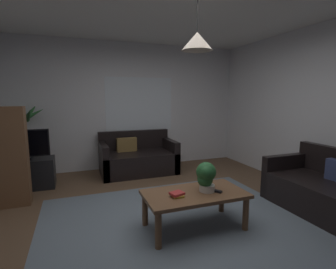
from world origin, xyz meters
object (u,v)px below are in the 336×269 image
at_px(couch_right_side, 329,193).
at_px(remote_on_table_0, 215,191).
at_px(couch_under_window, 138,159).
at_px(potted_palm_corner, 26,143).
at_px(book_on_table_0, 178,196).
at_px(book_on_table_1, 177,193).
at_px(pendant_lamp, 197,41).
at_px(coffee_table, 195,198).
at_px(tv, 23,145).
at_px(tv_stand, 26,174).
at_px(potted_plant_on_table, 206,175).

xyz_separation_m(couch_right_side, remote_on_table_0, (-1.61, 0.20, 0.17)).
bearing_deg(couch_under_window, potted_palm_corner, 172.45).
xyz_separation_m(book_on_table_0, book_on_table_1, (-0.01, 0.01, 0.03)).
xyz_separation_m(couch_under_window, pendant_lamp, (0.10, -2.40, 1.84)).
relative_size(coffee_table, pendant_lamp, 1.85).
bearing_deg(pendant_lamp, potted_palm_corner, 128.51).
xyz_separation_m(couch_under_window, tv, (-1.98, -0.28, 0.48)).
bearing_deg(pendant_lamp, tv, 134.41).
distance_m(couch_under_window, book_on_table_1, 2.46).
height_order(remote_on_table_0, potted_palm_corner, potted_palm_corner).
height_order(remote_on_table_0, tv_stand, tv_stand).
distance_m(potted_plant_on_table, potted_palm_corner, 3.51).
relative_size(couch_right_side, potted_plant_on_table, 4.35).
distance_m(remote_on_table_0, potted_plant_on_table, 0.21).
height_order(couch_right_side, remote_on_table_0, couch_right_side).
bearing_deg(book_on_table_1, coffee_table, 11.04).
xyz_separation_m(book_on_table_1, pendant_lamp, (0.24, 0.05, 1.64)).
bearing_deg(book_on_table_0, couch_right_side, -5.70).
distance_m(book_on_table_0, pendant_lamp, 1.69).
bearing_deg(remote_on_table_0, couch_under_window, 62.67).
height_order(couch_under_window, book_on_table_1, couch_under_window).
xyz_separation_m(couch_right_side, potted_palm_corner, (-3.96, 2.93, 0.42)).
xyz_separation_m(couch_right_side, potted_plant_on_table, (-1.70, 0.25, 0.35)).
height_order(couch_right_side, pendant_lamp, pendant_lamp).
bearing_deg(coffee_table, couch_under_window, 92.28).
xyz_separation_m(couch_under_window, tv_stand, (-1.98, -0.26, -0.02)).
relative_size(couch_right_side, pendant_lamp, 2.37).
bearing_deg(tv, potted_plant_on_table, -43.98).
bearing_deg(potted_palm_corner, couch_under_window, -7.55).
distance_m(couch_right_side, coffee_table, 1.86).
relative_size(couch_under_window, tv, 1.86).
bearing_deg(pendant_lamp, couch_under_window, 92.28).
relative_size(remote_on_table_0, tv_stand, 0.18).
xyz_separation_m(tv, pendant_lamp, (2.08, -2.12, 1.36)).
height_order(couch_right_side, book_on_table_0, couch_right_side).
xyz_separation_m(couch_under_window, potted_plant_on_table, (0.23, -2.42, 0.35)).
height_order(tv, pendant_lamp, pendant_lamp).
bearing_deg(remote_on_table_0, pendant_lamp, 129.41).
relative_size(book_on_table_1, pendant_lamp, 0.22).
height_order(potted_plant_on_table, tv_stand, potted_plant_on_table).
xyz_separation_m(couch_right_side, coffee_table, (-1.84, 0.26, 0.09)).
bearing_deg(tv_stand, book_on_table_1, -50.02).
bearing_deg(potted_plant_on_table, tv_stand, 135.73).
height_order(book_on_table_0, remote_on_table_0, same).
relative_size(couch_under_window, potted_palm_corner, 1.02).
bearing_deg(potted_palm_corner, book_on_table_1, -55.27).
bearing_deg(coffee_table, potted_palm_corner, 128.51).
height_order(book_on_table_0, tv_stand, tv_stand).
bearing_deg(couch_right_side, tv_stand, -121.53).
xyz_separation_m(book_on_table_1, tv, (-1.83, 2.17, 0.29)).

